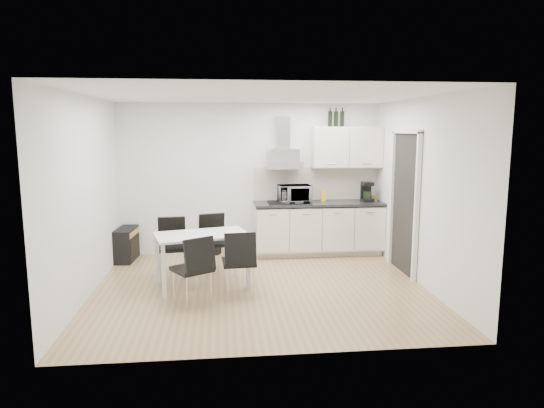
# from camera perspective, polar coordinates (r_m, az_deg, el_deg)

# --- Properties ---
(ground) EXTENTS (4.50, 4.50, 0.00)m
(ground) POSITION_cam_1_polar(r_m,az_deg,el_deg) (6.77, -1.38, -9.86)
(ground) COLOR #A68454
(ground) RESTS_ON ground
(wall_back) EXTENTS (4.50, 0.10, 2.60)m
(wall_back) POSITION_cam_1_polar(r_m,az_deg,el_deg) (8.45, -2.53, 2.96)
(wall_back) COLOR white
(wall_back) RESTS_ON ground
(wall_front) EXTENTS (4.50, 0.10, 2.60)m
(wall_front) POSITION_cam_1_polar(r_m,az_deg,el_deg) (4.50, 0.64, -2.35)
(wall_front) COLOR white
(wall_front) RESTS_ON ground
(wall_left) EXTENTS (0.10, 4.00, 2.60)m
(wall_left) POSITION_cam_1_polar(r_m,az_deg,el_deg) (6.67, -21.06, 0.76)
(wall_left) COLOR white
(wall_left) RESTS_ON ground
(wall_right) EXTENTS (0.10, 4.00, 2.60)m
(wall_right) POSITION_cam_1_polar(r_m,az_deg,el_deg) (7.01, 17.23, 1.33)
(wall_right) COLOR white
(wall_right) RESTS_ON ground
(ceiling) EXTENTS (4.50, 4.50, 0.00)m
(ceiling) POSITION_cam_1_polar(r_m,az_deg,el_deg) (6.42, -1.47, 12.69)
(ceiling) COLOR white
(ceiling) RESTS_ON wall_back
(doorway) EXTENTS (0.08, 1.04, 2.10)m
(doorway) POSITION_cam_1_polar(r_m,az_deg,el_deg) (7.54, 15.22, 0.00)
(doorway) COLOR white
(doorway) RESTS_ON ground
(kitchenette) EXTENTS (2.22, 0.64, 2.52)m
(kitchenette) POSITION_cam_1_polar(r_m,az_deg,el_deg) (8.41, 5.74, -0.34)
(kitchenette) COLOR beige
(kitchenette) RESTS_ON ground
(dining_table) EXTENTS (1.37, 0.99, 0.75)m
(dining_table) POSITION_cam_1_polar(r_m,az_deg,el_deg) (6.72, -8.26, -4.28)
(dining_table) COLOR white
(dining_table) RESTS_ON ground
(chair_far_left) EXTENTS (0.47, 0.53, 0.88)m
(chair_far_left) POSITION_cam_1_polar(r_m,az_deg,el_deg) (7.24, -11.68, -5.16)
(chair_far_left) COLOR black
(chair_far_left) RESTS_ON ground
(chair_far_right) EXTENTS (0.55, 0.60, 0.88)m
(chair_far_right) POSITION_cam_1_polar(r_m,az_deg,el_deg) (7.42, -6.72, -4.68)
(chair_far_right) COLOR black
(chair_far_right) RESTS_ON ground
(chair_near_left) EXTENTS (0.64, 0.66, 0.88)m
(chair_near_left) POSITION_cam_1_polar(r_m,az_deg,el_deg) (6.14, -9.40, -7.65)
(chair_near_left) COLOR black
(chair_near_left) RESTS_ON ground
(chair_near_right) EXTENTS (0.47, 0.53, 0.88)m
(chair_near_right) POSITION_cam_1_polar(r_m,az_deg,el_deg) (6.38, -3.93, -6.91)
(chair_near_right) COLOR black
(chair_near_right) RESTS_ON ground
(guitar_amp) EXTENTS (0.33, 0.67, 0.54)m
(guitar_amp) POSITION_cam_1_polar(r_m,az_deg,el_deg) (8.41, -16.76, -4.55)
(guitar_amp) COLOR black
(guitar_amp) RESTS_ON ground
(floor_speaker) EXTENTS (0.25, 0.24, 0.32)m
(floor_speaker) POSITION_cam_1_polar(r_m,az_deg,el_deg) (8.53, -6.81, -4.81)
(floor_speaker) COLOR black
(floor_speaker) RESTS_ON ground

